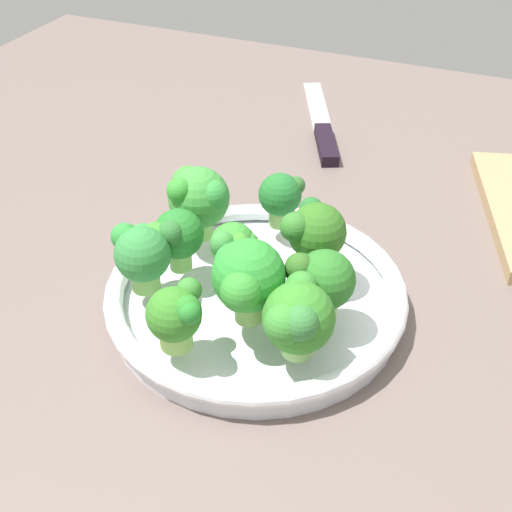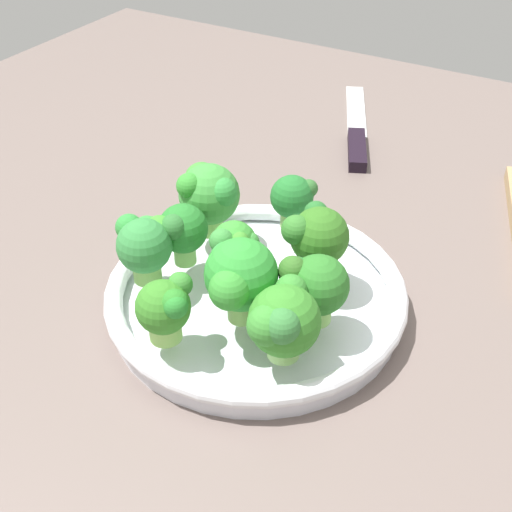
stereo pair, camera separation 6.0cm
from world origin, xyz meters
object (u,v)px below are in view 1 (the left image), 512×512
(knife, at_px, (324,130))
(broccoli_floret_6, at_px, (320,279))
(broccoli_floret_0, at_px, (246,277))
(broccoli_floret_2, at_px, (179,235))
(broccoli_floret_1, at_px, (314,232))
(broccoli_floret_4, at_px, (281,195))
(broccoli_floret_8, at_px, (143,251))
(broccoli_floret_5, at_px, (177,314))
(bowl, at_px, (256,295))
(broccoli_floret_9, at_px, (234,248))
(broccoli_floret_3, at_px, (297,318))
(broccoli_floret_7, at_px, (198,197))

(knife, bearing_deg, broccoli_floret_6, -162.79)
(broccoli_floret_0, relative_size, broccoli_floret_2, 1.26)
(broccoli_floret_1, xyz_separation_m, knife, (0.33, 0.10, -0.07))
(broccoli_floret_4, xyz_separation_m, broccoli_floret_8, (-0.14, 0.08, 0.00))
(broccoli_floret_1, xyz_separation_m, broccoli_floret_5, (-0.13, 0.07, -0.01))
(knife, bearing_deg, bowl, -171.62)
(broccoli_floret_0, xyz_separation_m, broccoli_floret_1, (0.09, -0.03, -0.00))
(broccoli_floret_2, relative_size, broccoli_floret_9, 1.01)
(bowl, bearing_deg, broccoli_floret_5, 165.24)
(broccoli_floret_0, height_order, broccoli_floret_6, broccoli_floret_0)
(broccoli_floret_3, bearing_deg, broccoli_floret_7, 50.76)
(broccoli_floret_0, relative_size, broccoli_floret_8, 1.24)
(broccoli_floret_7, distance_m, broccoli_floret_9, 0.08)
(broccoli_floret_3, bearing_deg, knife, 15.13)
(broccoli_floret_4, distance_m, broccoli_floret_6, 0.14)
(bowl, relative_size, broccoli_floret_6, 4.37)
(broccoli_floret_7, relative_size, broccoli_floret_9, 1.22)
(broccoli_floret_0, distance_m, broccoli_floret_6, 0.06)
(broccoli_floret_6, bearing_deg, broccoli_floret_7, 65.56)
(broccoli_floret_0, relative_size, broccoli_floret_6, 1.22)
(broccoli_floret_3, height_order, knife, broccoli_floret_3)
(broccoli_floret_0, bearing_deg, broccoli_floret_2, 63.62)
(broccoli_floret_5, xyz_separation_m, broccoli_floret_7, (0.15, 0.05, 0.01))
(broccoli_floret_9, bearing_deg, broccoli_floret_4, -2.46)
(broccoli_floret_5, relative_size, broccoli_floret_9, 0.92)
(broccoli_floret_0, bearing_deg, broccoli_floret_8, 85.27)
(broccoli_floret_6, bearing_deg, broccoli_floret_9, 81.04)
(broccoli_floret_4, xyz_separation_m, broccoli_floret_6, (-0.12, -0.08, 0.00))
(broccoli_floret_2, distance_m, broccoli_floret_7, 0.06)
(broccoli_floret_1, xyz_separation_m, broccoli_floret_7, (0.01, 0.12, 0.00))
(broccoli_floret_2, distance_m, knife, 0.38)
(knife, bearing_deg, broccoli_floret_8, 174.97)
(broccoli_floret_1, bearing_deg, broccoli_floret_7, 84.40)
(broccoli_floret_4, bearing_deg, broccoli_floret_6, -145.59)
(broccoli_floret_2, distance_m, broccoli_floret_9, 0.05)
(broccoli_floret_2, bearing_deg, broccoli_floret_6, -94.80)
(bowl, relative_size, broccoli_floret_3, 3.94)
(bowl, distance_m, broccoli_floret_6, 0.09)
(broccoli_floret_2, relative_size, broccoli_floret_7, 0.83)
(broccoli_floret_5, height_order, broccoli_floret_9, broccoli_floret_9)
(broccoli_floret_5, xyz_separation_m, broccoli_floret_8, (0.06, 0.06, 0.00))
(broccoli_floret_4, bearing_deg, knife, 8.40)
(broccoli_floret_8, relative_size, knife, 0.25)
(bowl, bearing_deg, broccoli_floret_3, -137.71)
(broccoli_floret_8, bearing_deg, broccoli_floret_5, -132.08)
(bowl, relative_size, broccoli_floret_9, 4.57)
(broccoli_floret_8, bearing_deg, broccoli_floret_1, -59.88)
(broccoli_floret_8, bearing_deg, broccoli_floret_7, -6.07)
(broccoli_floret_6, distance_m, broccoli_floret_9, 0.09)
(broccoli_floret_5, relative_size, broccoli_floret_7, 0.75)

